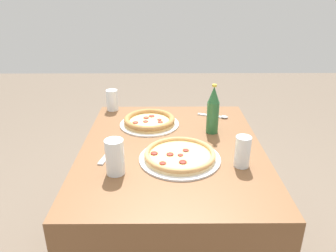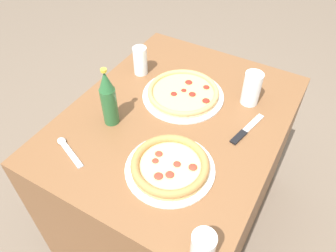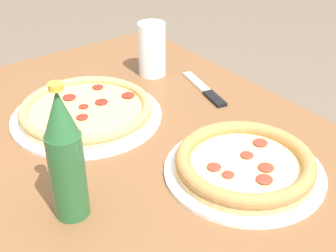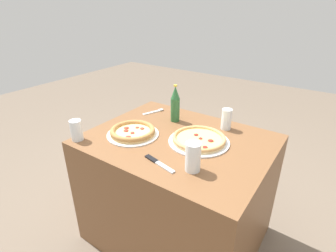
{
  "view_description": "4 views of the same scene",
  "coord_description": "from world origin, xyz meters",
  "px_view_note": "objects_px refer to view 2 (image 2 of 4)",
  "views": [
    {
      "loc": [
        -1.28,
        0.02,
        1.38
      ],
      "look_at": [
        0.04,
        0.02,
        0.8
      ],
      "focal_mm": 35.0,
      "sensor_mm": 36.0,
      "label": 1
    },
    {
      "loc": [
        0.81,
        0.43,
        1.58
      ],
      "look_at": [
        0.1,
        0.02,
        0.75
      ],
      "focal_mm": 35.0,
      "sensor_mm": 36.0,
      "label": 2
    },
    {
      "loc": [
        0.72,
        -0.41,
        1.25
      ],
      "look_at": [
        0.07,
        0.06,
        0.75
      ],
      "focal_mm": 50.0,
      "sensor_mm": 36.0,
      "label": 3
    },
    {
      "loc": [
        -0.69,
        1.1,
        1.41
      ],
      "look_at": [
        0.05,
        0.03,
        0.79
      ],
      "focal_mm": 28.0,
      "sensor_mm": 36.0,
      "label": 4
    }
  ],
  "objects_px": {
    "beer_bottle": "(108,98)",
    "pizza_margherita": "(183,93)",
    "spoon": "(67,148)",
    "glass_red_wine": "(203,249)",
    "pizza_salami": "(170,166)",
    "glass_cola": "(251,89)",
    "glass_iced_tea": "(140,61)",
    "knife": "(246,130)"
  },
  "relations": [
    {
      "from": "glass_red_wine",
      "to": "beer_bottle",
      "type": "distance_m",
      "value": 0.61
    },
    {
      "from": "pizza_salami",
      "to": "glass_red_wine",
      "type": "distance_m",
      "value": 0.31
    },
    {
      "from": "beer_bottle",
      "to": "spoon",
      "type": "distance_m",
      "value": 0.23
    },
    {
      "from": "pizza_salami",
      "to": "knife",
      "type": "height_order",
      "value": "pizza_salami"
    },
    {
      "from": "glass_iced_tea",
      "to": "beer_bottle",
      "type": "relative_size",
      "value": 0.53
    },
    {
      "from": "pizza_margherita",
      "to": "spoon",
      "type": "xyz_separation_m",
      "value": [
        0.46,
        -0.22,
        -0.01
      ]
    },
    {
      "from": "pizza_margherita",
      "to": "glass_iced_tea",
      "type": "height_order",
      "value": "glass_iced_tea"
    },
    {
      "from": "glass_cola",
      "to": "beer_bottle",
      "type": "relative_size",
      "value": 0.58
    },
    {
      "from": "glass_red_wine",
      "to": "glass_iced_tea",
      "type": "bearing_deg",
      "value": -136.03
    },
    {
      "from": "glass_cola",
      "to": "knife",
      "type": "bearing_deg",
      "value": 16.68
    },
    {
      "from": "glass_red_wine",
      "to": "knife",
      "type": "xyz_separation_m",
      "value": [
        -0.51,
        -0.06,
        -0.05
      ]
    },
    {
      "from": "glass_cola",
      "to": "beer_bottle",
      "type": "bearing_deg",
      "value": -48.4
    },
    {
      "from": "beer_bottle",
      "to": "spoon",
      "type": "bearing_deg",
      "value": -15.13
    },
    {
      "from": "spoon",
      "to": "pizza_margherita",
      "type": "bearing_deg",
      "value": 154.55
    },
    {
      "from": "pizza_salami",
      "to": "spoon",
      "type": "distance_m",
      "value": 0.37
    },
    {
      "from": "glass_red_wine",
      "to": "knife",
      "type": "distance_m",
      "value": 0.52
    },
    {
      "from": "glass_iced_tea",
      "to": "beer_bottle",
      "type": "xyz_separation_m",
      "value": [
        0.32,
        0.08,
        0.05
      ]
    },
    {
      "from": "pizza_salami",
      "to": "spoon",
      "type": "relative_size",
      "value": 1.84
    },
    {
      "from": "pizza_salami",
      "to": "pizza_margherita",
      "type": "bearing_deg",
      "value": -158.48
    },
    {
      "from": "glass_red_wine",
      "to": "glass_iced_tea",
      "type": "distance_m",
      "value": 0.86
    },
    {
      "from": "beer_bottle",
      "to": "knife",
      "type": "xyz_separation_m",
      "value": [
        -0.21,
        0.46,
        -0.11
      ]
    },
    {
      "from": "glass_iced_tea",
      "to": "glass_cola",
      "type": "distance_m",
      "value": 0.49
    },
    {
      "from": "glass_red_wine",
      "to": "pizza_salami",
      "type": "bearing_deg",
      "value": -134.5
    },
    {
      "from": "pizza_salami",
      "to": "glass_cola",
      "type": "xyz_separation_m",
      "value": [
        -0.45,
        0.11,
        0.04
      ]
    },
    {
      "from": "beer_bottle",
      "to": "pizza_margherita",
      "type": "bearing_deg",
      "value": 147.98
    },
    {
      "from": "glass_red_wine",
      "to": "glass_cola",
      "type": "xyz_separation_m",
      "value": [
        -0.67,
        -0.11,
        0.01
      ]
    },
    {
      "from": "pizza_margherita",
      "to": "pizza_salami",
      "type": "relative_size",
      "value": 1.12
    },
    {
      "from": "glass_iced_tea",
      "to": "glass_cola",
      "type": "relative_size",
      "value": 0.91
    },
    {
      "from": "knife",
      "to": "spoon",
      "type": "height_order",
      "value": "spoon"
    },
    {
      "from": "pizza_margherita",
      "to": "spoon",
      "type": "distance_m",
      "value": 0.5
    },
    {
      "from": "glass_red_wine",
      "to": "spoon",
      "type": "bearing_deg",
      "value": -101.05
    },
    {
      "from": "beer_bottle",
      "to": "pizza_salami",
      "type": "bearing_deg",
      "value": 73.51
    },
    {
      "from": "beer_bottle",
      "to": "spoon",
      "type": "relative_size",
      "value": 1.48
    },
    {
      "from": "pizza_salami",
      "to": "glass_red_wine",
      "type": "bearing_deg",
      "value": 45.5
    },
    {
      "from": "pizza_salami",
      "to": "glass_cola",
      "type": "relative_size",
      "value": 2.15
    },
    {
      "from": "pizza_margherita",
      "to": "beer_bottle",
      "type": "xyz_separation_m",
      "value": [
        0.26,
        -0.16,
        0.09
      ]
    },
    {
      "from": "glass_red_wine",
      "to": "knife",
      "type": "height_order",
      "value": "glass_red_wine"
    },
    {
      "from": "glass_cola",
      "to": "glass_iced_tea",
      "type": "bearing_deg",
      "value": -84.19
    },
    {
      "from": "beer_bottle",
      "to": "knife",
      "type": "bearing_deg",
      "value": 114.09
    },
    {
      "from": "pizza_margherita",
      "to": "glass_cola",
      "type": "relative_size",
      "value": 2.41
    },
    {
      "from": "pizza_margherita",
      "to": "glass_iced_tea",
      "type": "distance_m",
      "value": 0.25
    },
    {
      "from": "pizza_salami",
      "to": "beer_bottle",
      "type": "xyz_separation_m",
      "value": [
        -0.09,
        -0.3,
        0.09
      ]
    }
  ]
}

